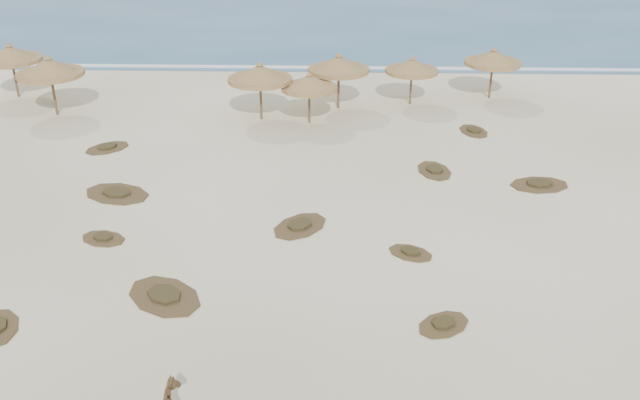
{
  "coord_description": "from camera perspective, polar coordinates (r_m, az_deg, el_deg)",
  "views": [
    {
      "loc": [
        2.78,
        -17.73,
        12.32
      ],
      "look_at": [
        2.12,
        5.0,
        1.1
      ],
      "focal_mm": 40.0,
      "sensor_mm": 36.0,
      "label": 1
    }
  ],
  "objects": [
    {
      "name": "palapa_3",
      "position": [
        35.28,
        -0.87,
        9.33
      ],
      "size": [
        3.53,
        3.53,
        2.63
      ],
      "rotation": [
        0.0,
        0.0,
        -0.31
      ],
      "color": "brown",
      "rests_on": "ground"
    },
    {
      "name": "scrub_3",
      "position": [
        25.86,
        -1.62,
        -2.06
      ],
      "size": [
        2.65,
        2.81,
        0.16
      ],
      "rotation": [
        0.0,
        0.0,
        0.93
      ],
      "color": "brown",
      "rests_on": "ground"
    },
    {
      "name": "scrub_7",
      "position": [
        30.69,
        9.13,
        2.36
      ],
      "size": [
        1.74,
        2.31,
        0.16
      ],
      "rotation": [
        0.0,
        0.0,
        1.77
      ],
      "color": "brown",
      "rests_on": "ground"
    },
    {
      "name": "ground",
      "position": [
        21.76,
        -6.05,
        -8.37
      ],
      "size": [
        160.0,
        160.0,
        0.0
      ],
      "primitive_type": "plane",
      "color": "white",
      "rests_on": "ground"
    },
    {
      "name": "scrub_1",
      "position": [
        29.39,
        -15.95,
        0.52
      ],
      "size": [
        3.27,
        2.74,
        0.16
      ],
      "rotation": [
        0.0,
        0.0,
        2.75
      ],
      "color": "brown",
      "rests_on": "ground"
    },
    {
      "name": "foam_line",
      "position": [
        45.51,
        -1.94,
        10.55
      ],
      "size": [
        70.0,
        0.6,
        0.01
      ],
      "primitive_type": "cube",
      "color": "silver",
      "rests_on": "ground"
    },
    {
      "name": "palapa_4",
      "position": [
        37.39,
        1.5,
        10.77
      ],
      "size": [
        3.76,
        3.76,
        3.01
      ],
      "rotation": [
        0.0,
        0.0,
        -0.19
      ],
      "color": "brown",
      "rests_on": "ground"
    },
    {
      "name": "palapa_2",
      "position": [
        35.81,
        -4.83,
        10.0
      ],
      "size": [
        3.24,
        3.24,
        3.02
      ],
      "rotation": [
        0.0,
        0.0,
        0.01
      ],
      "color": "brown",
      "rests_on": "ground"
    },
    {
      "name": "scrub_12",
      "position": [
        21.08,
        9.85,
        -9.76
      ],
      "size": [
        2.02,
        1.91,
        0.16
      ],
      "rotation": [
        0.0,
        0.0,
        0.66
      ],
      "color": "brown",
      "rests_on": "ground"
    },
    {
      "name": "palapa_6",
      "position": [
        40.14,
        13.7,
        10.97
      ],
      "size": [
        3.2,
        3.2,
        2.86
      ],
      "rotation": [
        0.0,
        0.0,
        0.05
      ],
      "color": "brown",
      "rests_on": "ground"
    },
    {
      "name": "scrub_4",
      "position": [
        24.37,
        7.25,
        -4.19
      ],
      "size": [
        1.87,
        1.68,
        0.16
      ],
      "rotation": [
        0.0,
        0.0,
        2.61
      ],
      "color": "brown",
      "rests_on": "ground"
    },
    {
      "name": "palapa_5",
      "position": [
        38.42,
        7.37,
        10.56
      ],
      "size": [
        3.62,
        3.62,
        2.65
      ],
      "rotation": [
        0.0,
        0.0,
        -0.34
      ],
      "color": "brown",
      "rests_on": "ground"
    },
    {
      "name": "scrub_6",
      "position": [
        34.09,
        -16.65,
        4.04
      ],
      "size": [
        2.42,
        2.38,
        0.16
      ],
      "rotation": [
        0.0,
        0.0,
        0.75
      ],
      "color": "brown",
      "rests_on": "ground"
    },
    {
      "name": "scrub_9",
      "position": [
        22.48,
        -12.34,
        -7.5
      ],
      "size": [
        3.25,
        3.15,
        0.16
      ],
      "rotation": [
        0.0,
        0.0,
        2.43
      ],
      "color": "brown",
      "rests_on": "ground"
    },
    {
      "name": "scrub_10",
      "position": [
        35.48,
        12.19,
        5.43
      ],
      "size": [
        1.7,
        2.16,
        0.16
      ],
      "rotation": [
        0.0,
        0.0,
        1.85
      ],
      "color": "brown",
      "rests_on": "ground"
    },
    {
      "name": "scrub_2",
      "position": [
        26.18,
        -16.96,
        -2.93
      ],
      "size": [
        1.93,
        1.59,
        0.16
      ],
      "rotation": [
        0.0,
        0.0,
        2.79
      ],
      "color": "brown",
      "rests_on": "ground"
    },
    {
      "name": "palapa_0",
      "position": [
        42.62,
        -23.51,
        10.63
      ],
      "size": [
        3.31,
        3.31,
        3.05
      ],
      "rotation": [
        0.0,
        0.0,
        0.02
      ],
      "color": "brown",
      "rests_on": "ground"
    },
    {
      "name": "scrub_5",
      "position": [
        30.36,
        17.14,
        1.2
      ],
      "size": [
        2.63,
        1.92,
        0.16
      ],
      "rotation": [
        0.0,
        0.0,
        0.15
      ],
      "color": "brown",
      "rests_on": "ground"
    },
    {
      "name": "palapa_1",
      "position": [
        38.8,
        -20.83,
        9.84
      ],
      "size": [
        3.98,
        3.98,
        3.16
      ],
      "rotation": [
        0.0,
        0.0,
        0.2
      ],
      "color": "brown",
      "rests_on": "ground"
    }
  ]
}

